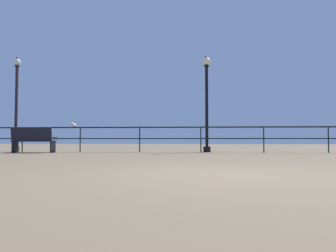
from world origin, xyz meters
The scene contains 6 objects.
ground_plane centered at (0.00, 0.00, 0.00)m, with size 60.00×60.00×0.00m, color brown.
pier_railing centered at (0.00, 7.56, 0.76)m, with size 19.32×0.05×1.01m.
bench_far_left centered at (-6.44, 6.88, 0.53)m, with size 1.58×0.67×0.98m.
lamppost_left centered at (-7.70, 7.88, 2.13)m, with size 0.29×0.29×4.03m.
lamppost_center centered at (0.25, 7.88, 2.16)m, with size 0.32×0.32×3.92m.
seagull_on_rail centered at (-5.09, 7.54, 1.09)m, with size 0.22×0.39×0.18m.
Camera 1 is at (-0.42, -4.69, 0.50)m, focal length 33.41 mm.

